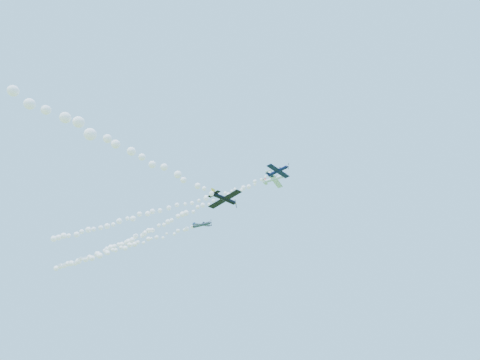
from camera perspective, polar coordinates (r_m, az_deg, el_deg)
The scene contains 8 objects.
plane_white at distance 103.69m, azimuth 4.91°, elevation 0.17°, with size 7.05×7.17×2.10m.
smoke_trail_white at distance 127.18m, azimuth -13.65°, elevation -4.86°, with size 85.60×7.19×2.95m, color white, non-canonical shape.
plane_navy at distance 90.40m, azimuth 5.46°, elevation 1.31°, with size 6.26×6.62×1.83m.
smoke_trail_navy at distance 117.85m, azimuth -9.98°, elevation -5.82°, with size 76.75×17.60×2.51m, color white, non-canonical shape.
plane_grey at distance 110.70m, azimuth -5.41°, elevation -6.34°, with size 6.72×6.82×2.26m.
smoke_trail_grey at distance 134.73m, azimuth -17.10°, elevation -9.45°, with size 66.07×4.04×3.06m, color white, non-canonical shape.
plane_black at distance 80.31m, azimuth -2.22°, elevation -2.68°, with size 7.80×7.50×2.12m.
smoke_trail_black at distance 62.38m, azimuth -23.95°, elevation 8.08°, with size 8.97×64.56×3.02m, color white, non-canonical shape.
Camera 1 is at (49.88, -73.69, 2.00)m, focal length 30.00 mm.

